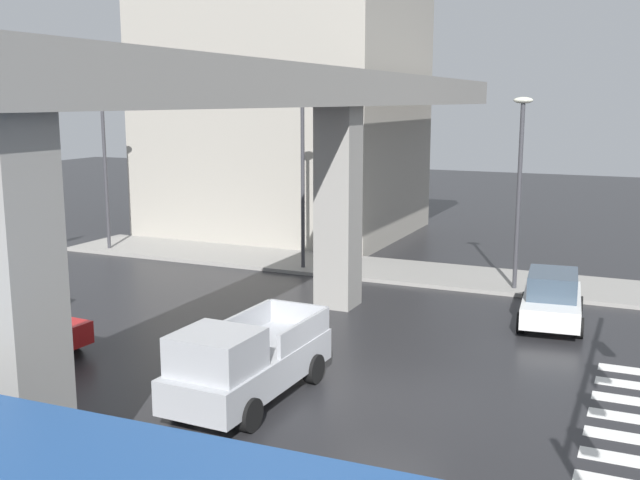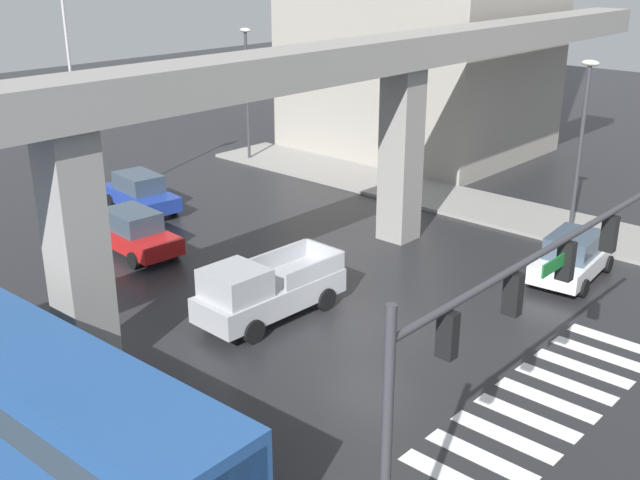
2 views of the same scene
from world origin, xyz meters
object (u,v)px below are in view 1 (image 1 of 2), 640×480
Objects in this scene: street_lamp_mid_block at (303,163)px; fire_hydrant at (558,287)px; street_lamp_far_north at (105,156)px; pickup_truck at (244,364)px; sedan_white at (552,298)px; street_lamp_near_corner at (520,171)px; sedan_red at (15,322)px.

street_lamp_mid_block is 11.23m from fire_hydrant.
street_lamp_mid_block is 1.00× the size of street_lamp_far_north.
street_lamp_far_north reaches higher than pickup_truck.
street_lamp_near_corner is (3.68, 1.79, 3.70)m from sedan_white.
pickup_truck is at bearing 149.02° from sedan_white.
sedan_red is at bearing 166.10° from street_lamp_mid_block.
sedan_red and sedan_white have the same top height.
pickup_truck is 0.71× the size of street_lamp_near_corner.
street_lamp_near_corner reaches higher than fire_hydrant.
pickup_truck is 1.16× the size of sedan_white.
fire_hydrant is at bearing 3.01° from sedan_white.
street_lamp_mid_block is (3.68, 10.61, 3.70)m from sedan_white.
sedan_red is 13.61m from street_lamp_mid_block.
pickup_truck is 20.47m from street_lamp_far_north.
sedan_red is at bearing 85.22° from pickup_truck.
street_lamp_far_north is at bearing 90.00° from street_lamp_near_corner.
pickup_truck is 14.17m from fire_hydrant.
pickup_truck is at bearing 156.47° from fire_hydrant.
street_lamp_mid_block is at bearing -13.90° from sedan_red.
street_lamp_far_north is (13.38, 15.07, 3.57)m from pickup_truck.
sedan_red is at bearing -150.70° from street_lamp_far_north.
street_lamp_near_corner reaches higher than pickup_truck.
street_lamp_near_corner reaches higher than sedan_red.
sedan_red is at bearing 123.29° from sedan_white.
street_lamp_mid_block is at bearing 87.81° from fire_hydrant.
sedan_red is 0.61× the size of street_lamp_near_corner.
fire_hydrant is (12.32, -13.59, -0.42)m from sedan_red.
pickup_truck is at bearing -160.30° from street_lamp_mid_block.
street_lamp_near_corner is 1.00× the size of street_lamp_far_north.
street_lamp_far_north is 21.14m from fire_hydrant.
sedan_white is at bearing -176.99° from fire_hydrant.
street_lamp_far_north is (0.00, 10.28, 0.00)m from street_lamp_mid_block.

